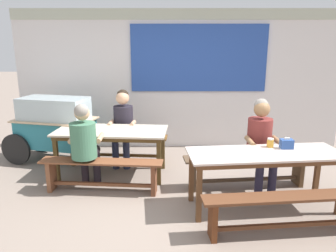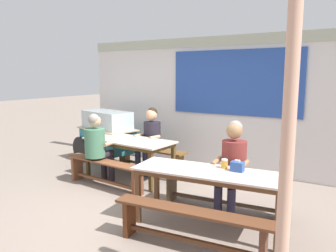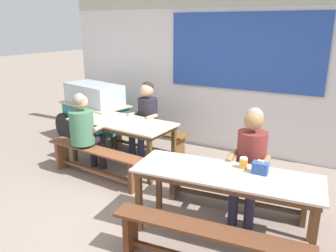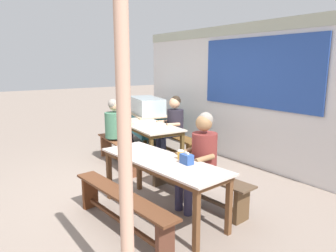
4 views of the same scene
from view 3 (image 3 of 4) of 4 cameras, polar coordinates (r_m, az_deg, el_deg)
name	(u,v)px [view 3 (image 3 of 4)]	position (r m, az deg, el deg)	size (l,w,h in m)	color
ground_plane	(152,208)	(4.27, -2.77, -13.86)	(40.00, 40.00, 0.00)	gray
backdrop_wall	(225,72)	(5.93, 9.67, 9.15)	(6.29, 0.23, 2.65)	silver
dining_table_far	(122,125)	(5.29, -7.90, 0.12)	(1.75, 0.89, 0.74)	beige
dining_table_near	(225,180)	(3.51, 9.76, -9.00)	(1.95, 0.83, 0.74)	beige
bench_far_back	(145,136)	(5.85, -3.88, -1.71)	(1.64, 0.44, 0.46)	brown
bench_far_front	(95,159)	(5.00, -12.31, -5.50)	(1.72, 0.39, 0.46)	brown
bench_near_back	(236,185)	(4.20, 11.49, -9.89)	(1.84, 0.48, 0.46)	brown
bench_near_front	(207,243)	(3.18, 6.70, -19.18)	(1.82, 0.42, 0.46)	#59311D
food_cart	(94,109)	(6.45, -12.49, 2.93)	(1.79, 1.06, 1.13)	teal
person_left_back_turned	(85,128)	(5.06, -14.02, -0.35)	(0.46, 0.54, 1.26)	black
person_right_near_table	(250,156)	(3.94, 13.86, -4.97)	(0.47, 0.59, 1.30)	#2E2B45
person_center_facing	(146,114)	(5.64, -3.85, 2.08)	(0.45, 0.57, 1.28)	#292F4E
tissue_box	(260,168)	(3.52, 15.48, -6.91)	(0.16, 0.10, 0.14)	#2D519C
condiment_jar	(243,163)	(3.61, 12.76, -6.15)	(0.09, 0.09, 0.12)	gold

